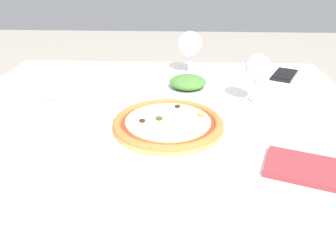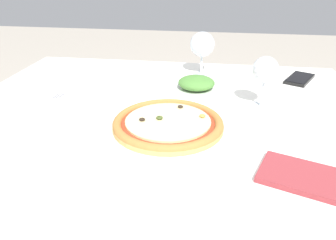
# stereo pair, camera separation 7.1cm
# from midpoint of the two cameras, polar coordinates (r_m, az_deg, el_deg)

# --- Properties ---
(dining_table) EXTENTS (1.18, 1.11, 0.74)m
(dining_table) POSITION_cam_midpoint_polar(r_m,az_deg,el_deg) (0.90, -4.22, -5.35)
(dining_table) COLOR #997047
(dining_table) RESTS_ON ground_plane
(pizza_plate) EXTENTS (0.30, 0.30, 0.04)m
(pizza_plate) POSITION_cam_midpoint_polar(r_m,az_deg,el_deg) (0.80, -2.52, -0.89)
(pizza_plate) COLOR white
(pizza_plate) RESTS_ON dining_table
(fork) EXTENTS (0.03, 0.17, 0.00)m
(fork) POSITION_cam_midpoint_polar(r_m,az_deg,el_deg) (1.01, -23.13, 1.89)
(fork) COLOR silver
(fork) RESTS_ON dining_table
(wine_glass_far_left) EXTENTS (0.09, 0.09, 0.16)m
(wine_glass_far_left) POSITION_cam_midpoint_polar(r_m,az_deg,el_deg) (1.20, 2.07, 13.00)
(wine_glass_far_left) COLOR silver
(wine_glass_far_left) RESTS_ON dining_table
(wine_glass_far_right) EXTENTS (0.07, 0.07, 0.15)m
(wine_glass_far_right) POSITION_cam_midpoint_polar(r_m,az_deg,el_deg) (0.95, 13.22, 8.68)
(wine_glass_far_right) COLOR silver
(wine_glass_far_right) RESTS_ON dining_table
(cell_phone) EXTENTS (0.13, 0.16, 0.01)m
(cell_phone) POSITION_cam_midpoint_polar(r_m,az_deg,el_deg) (1.26, 18.10, 7.48)
(cell_phone) COLOR black
(cell_phone) RESTS_ON dining_table
(side_plate) EXTENTS (0.20, 0.20, 0.05)m
(side_plate) POSITION_cam_midpoint_polar(r_m,az_deg,el_deg) (1.06, 1.54, 6.07)
(side_plate) COLOR white
(side_plate) RESTS_ON dining_table
(napkin_folded) EXTENTS (0.18, 0.15, 0.01)m
(napkin_folded) POSITION_cam_midpoint_polar(r_m,az_deg,el_deg) (0.71, 19.99, -7.94)
(napkin_folded) COLOR #933338
(napkin_folded) RESTS_ON dining_table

